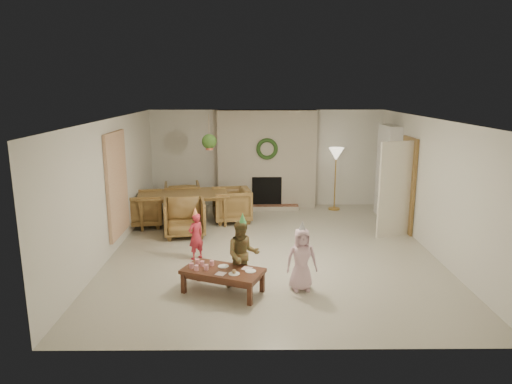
{
  "coord_description": "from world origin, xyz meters",
  "views": [
    {
      "loc": [
        -0.38,
        -8.48,
        3.07
      ],
      "look_at": [
        -0.3,
        0.4,
        1.05
      ],
      "focal_mm": 32.51,
      "sensor_mm": 36.0,
      "label": 1
    }
  ],
  "objects_px": {
    "dining_chair_right": "(232,205)",
    "coffee_table_top": "(223,271)",
    "child_red": "(196,236)",
    "child_plaid": "(243,255)",
    "dining_chair_far": "(182,198)",
    "dining_table": "(183,209)",
    "child_pink": "(302,259)",
    "dining_chair_near": "(185,218)",
    "dining_chair_left": "(144,209)"
  },
  "relations": [
    {
      "from": "coffee_table_top",
      "to": "child_plaid",
      "type": "height_order",
      "value": "child_plaid"
    },
    {
      "from": "child_pink",
      "to": "dining_table",
      "type": "bearing_deg",
      "value": 116.53
    },
    {
      "from": "dining_chair_near",
      "to": "child_pink",
      "type": "distance_m",
      "value": 3.46
    },
    {
      "from": "child_plaid",
      "to": "child_pink",
      "type": "relative_size",
      "value": 1.1
    },
    {
      "from": "dining_chair_far",
      "to": "child_red",
      "type": "bearing_deg",
      "value": 92.93
    },
    {
      "from": "dining_chair_near",
      "to": "child_red",
      "type": "bearing_deg",
      "value": -83.4
    },
    {
      "from": "dining_chair_far",
      "to": "coffee_table_top",
      "type": "bearing_deg",
      "value": 95.94
    },
    {
      "from": "dining_table",
      "to": "coffee_table_top",
      "type": "distance_m",
      "value": 3.82
    },
    {
      "from": "child_plaid",
      "to": "dining_chair_right",
      "type": "bearing_deg",
      "value": 89.32
    },
    {
      "from": "dining_chair_far",
      "to": "dining_chair_left",
      "type": "xyz_separation_m",
      "value": [
        -0.72,
        -1.02,
        0.0
      ]
    },
    {
      "from": "dining_chair_far",
      "to": "coffee_table_top",
      "type": "relative_size",
      "value": 0.72
    },
    {
      "from": "dining_chair_far",
      "to": "child_plaid",
      "type": "relative_size",
      "value": 0.79
    },
    {
      "from": "dining_chair_near",
      "to": "child_plaid",
      "type": "bearing_deg",
      "value": -73.77
    },
    {
      "from": "dining_table",
      "to": "dining_chair_right",
      "type": "height_order",
      "value": "dining_chair_right"
    },
    {
      "from": "dining_table",
      "to": "child_plaid",
      "type": "xyz_separation_m",
      "value": [
        1.42,
        -3.48,
        0.19
      ]
    },
    {
      "from": "dining_chair_near",
      "to": "child_pink",
      "type": "bearing_deg",
      "value": -60.82
    },
    {
      "from": "dining_chair_far",
      "to": "dining_chair_right",
      "type": "relative_size",
      "value": 1.0
    },
    {
      "from": "dining_table",
      "to": "dining_chair_left",
      "type": "distance_m",
      "value": 0.89
    },
    {
      "from": "dining_chair_right",
      "to": "dining_chair_left",
      "type": "bearing_deg",
      "value": -90.0
    },
    {
      "from": "dining_chair_near",
      "to": "coffee_table_top",
      "type": "relative_size",
      "value": 0.72
    },
    {
      "from": "dining_chair_near",
      "to": "dining_chair_left",
      "type": "distance_m",
      "value": 1.25
    },
    {
      "from": "dining_chair_right",
      "to": "dining_chair_near",
      "type": "bearing_deg",
      "value": -51.34
    },
    {
      "from": "child_red",
      "to": "child_pink",
      "type": "xyz_separation_m",
      "value": [
        1.77,
        -1.33,
        0.06
      ]
    },
    {
      "from": "dining_table",
      "to": "dining_chair_far",
      "type": "distance_m",
      "value": 0.89
    },
    {
      "from": "dining_chair_left",
      "to": "child_pink",
      "type": "relative_size",
      "value": 0.88
    },
    {
      "from": "dining_chair_near",
      "to": "child_pink",
      "type": "height_order",
      "value": "child_pink"
    },
    {
      "from": "dining_chair_near",
      "to": "dining_chair_right",
      "type": "height_order",
      "value": "same"
    },
    {
      "from": "dining_chair_right",
      "to": "child_red",
      "type": "xyz_separation_m",
      "value": [
        -0.54,
        -2.42,
        0.04
      ]
    },
    {
      "from": "dining_chair_left",
      "to": "child_plaid",
      "type": "relative_size",
      "value": 0.79
    },
    {
      "from": "dining_chair_right",
      "to": "dining_table",
      "type": "bearing_deg",
      "value": -90.0
    },
    {
      "from": "child_plaid",
      "to": "child_pink",
      "type": "bearing_deg",
      "value": -10.84
    },
    {
      "from": "dining_chair_far",
      "to": "child_plaid",
      "type": "bearing_deg",
      "value": 100.09
    },
    {
      "from": "dining_table",
      "to": "child_pink",
      "type": "distance_m",
      "value": 4.26
    },
    {
      "from": "dining_table",
      "to": "dining_chair_far",
      "type": "xyz_separation_m",
      "value": [
        -0.15,
        0.87,
        0.04
      ]
    },
    {
      "from": "dining_chair_left",
      "to": "child_plaid",
      "type": "xyz_separation_m",
      "value": [
        2.3,
        -3.33,
        0.15
      ]
    },
    {
      "from": "dining_chair_far",
      "to": "child_red",
      "type": "relative_size",
      "value": 1.0
    },
    {
      "from": "dining_table",
      "to": "child_plaid",
      "type": "height_order",
      "value": "child_plaid"
    },
    {
      "from": "dining_table",
      "to": "dining_chair_left",
      "type": "xyz_separation_m",
      "value": [
        -0.87,
        -0.15,
        0.04
      ]
    },
    {
      "from": "dining_chair_near",
      "to": "dining_chair_far",
      "type": "relative_size",
      "value": 1.0
    },
    {
      "from": "dining_chair_near",
      "to": "child_red",
      "type": "relative_size",
      "value": 1.0
    },
    {
      "from": "dining_chair_left",
      "to": "child_red",
      "type": "distance_m",
      "value": 2.52
    },
    {
      "from": "child_red",
      "to": "child_plaid",
      "type": "height_order",
      "value": "child_plaid"
    },
    {
      "from": "child_plaid",
      "to": "dining_table",
      "type": "bearing_deg",
      "value": 106.39
    },
    {
      "from": "dining_chair_left",
      "to": "dining_table",
      "type": "bearing_deg",
      "value": -90.0
    },
    {
      "from": "dining_chair_right",
      "to": "coffee_table_top",
      "type": "relative_size",
      "value": 0.72
    },
    {
      "from": "dining_chair_far",
      "to": "dining_table",
      "type": "bearing_deg",
      "value": 90.0
    },
    {
      "from": "dining_chair_near",
      "to": "child_pink",
      "type": "xyz_separation_m",
      "value": [
        2.17,
        -2.69,
        0.1
      ]
    },
    {
      "from": "dining_chair_far",
      "to": "coffee_table_top",
      "type": "distance_m",
      "value": 4.71
    },
    {
      "from": "dining_chair_near",
      "to": "coffee_table_top",
      "type": "height_order",
      "value": "dining_chair_near"
    },
    {
      "from": "coffee_table_top",
      "to": "child_red",
      "type": "xyz_separation_m",
      "value": [
        -0.57,
        1.42,
        0.09
      ]
    }
  ]
}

